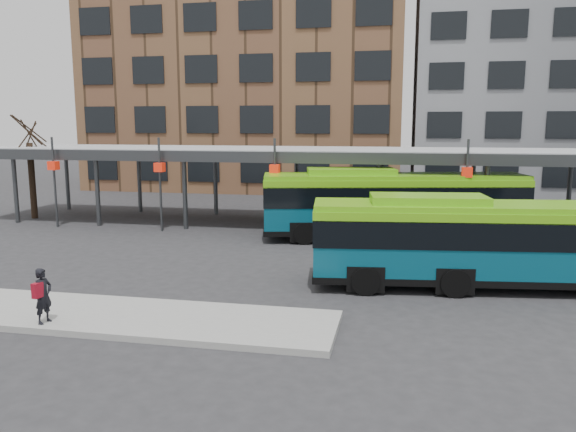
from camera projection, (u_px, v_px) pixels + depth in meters
The scene contains 9 objects.
ground at pixel (300, 298), 17.90m from camera, with size 120.00×120.00×0.00m, color #28282B.
boarding_island at pixel (93, 315), 16.05m from camera, with size 14.00×3.00×0.18m, color gray.
canopy at pixel (342, 154), 29.73m from camera, with size 40.00×6.53×4.80m.
tree at pixel (32, 177), 32.60m from camera, with size 1.64×1.64×5.60m.
building_brick at pixel (252, 60), 49.00m from camera, with size 26.00×14.00×22.00m, color brown.
building_grey at pixel (572, 66), 44.14m from camera, with size 24.00×14.00×20.00m, color slate.
bus_front at pixel (483, 240), 18.74m from camera, with size 11.60×3.75×3.14m.
bus_rear at pixel (392, 202), 26.81m from camera, with size 12.63×5.14×3.41m.
pedestrian at pixel (43, 295), 15.02m from camera, with size 0.46×0.64×1.51m.
Camera 1 is at (2.99, -16.98, 5.50)m, focal length 35.00 mm.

